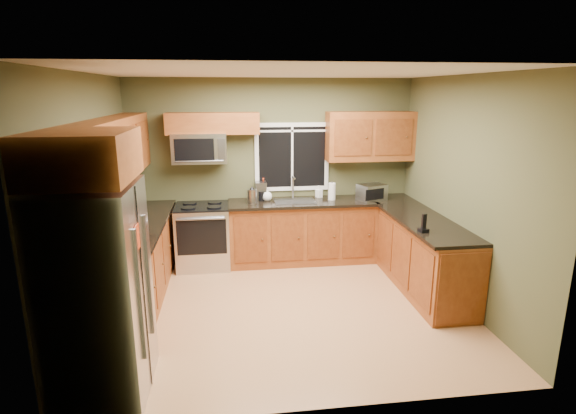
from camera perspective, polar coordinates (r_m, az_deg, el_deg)
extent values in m
plane|color=#B57D4F|center=(5.51, -0.04, -12.61)|extent=(4.20, 4.20, 0.00)
plane|color=white|center=(4.91, -0.05, 16.73)|extent=(4.20, 4.20, 0.00)
plane|color=#4A4B2D|center=(6.79, -2.02, 4.66)|extent=(4.20, 0.00, 4.20)
plane|color=#4A4B2D|center=(3.33, 3.99, -5.87)|extent=(4.20, 0.00, 4.20)
plane|color=#4A4B2D|center=(5.21, -23.62, 0.40)|extent=(0.00, 3.60, 3.60)
plane|color=#4A4B2D|center=(5.70, 21.41, 1.75)|extent=(0.00, 3.60, 3.60)
cube|color=white|center=(6.78, 0.52, 6.36)|extent=(1.12, 0.03, 1.02)
cube|color=black|center=(6.77, 0.53, 6.35)|extent=(1.00, 0.01, 0.90)
cube|color=white|center=(6.76, 0.53, 6.34)|extent=(0.03, 0.01, 0.90)
cube|color=white|center=(6.72, 0.54, 9.64)|extent=(1.00, 0.01, 0.03)
cube|color=brown|center=(5.84, -18.63, -6.96)|extent=(0.60, 2.65, 0.90)
cube|color=black|center=(5.68, -18.76, -2.53)|extent=(0.65, 2.65, 0.04)
cube|color=brown|center=(6.77, 1.80, -3.23)|extent=(2.17, 0.60, 0.90)
cube|color=black|center=(6.62, 1.86, 0.59)|extent=(2.17, 0.65, 0.04)
cube|color=brown|center=(6.28, 15.86, -5.22)|extent=(0.60, 2.50, 0.90)
cube|color=brown|center=(5.23, 21.29, -9.72)|extent=(0.56, 0.02, 0.82)
cube|color=black|center=(6.13, 15.94, -1.09)|extent=(0.65, 2.50, 0.04)
cube|color=brown|center=(5.53, -21.18, 6.79)|extent=(0.33, 2.65, 0.72)
cube|color=brown|center=(6.51, -9.52, 10.44)|extent=(1.30, 0.33, 0.30)
cube|color=brown|center=(6.85, 10.38, 8.83)|extent=(1.30, 0.33, 0.72)
cube|color=brown|center=(3.76, -24.65, 5.87)|extent=(0.72, 0.90, 0.38)
cube|color=#B7B7BC|center=(4.06, -22.96, -10.06)|extent=(0.72, 0.90, 1.80)
cube|color=slate|center=(3.78, -18.32, -10.66)|extent=(0.03, 0.04, 1.10)
cube|color=slate|center=(4.14, -17.33, -8.33)|extent=(0.03, 0.04, 1.10)
cube|color=black|center=(3.98, -17.82, -10.10)|extent=(0.01, 0.02, 1.78)
cube|color=red|center=(3.71, -18.59, -3.68)|extent=(0.01, 0.14, 0.20)
cube|color=#B7B7BC|center=(6.67, -10.71, -3.73)|extent=(0.76, 0.65, 0.90)
cube|color=black|center=(6.55, -10.89, 0.05)|extent=(0.76, 0.64, 0.03)
cube|color=black|center=(6.33, -10.90, -3.80)|extent=(0.68, 0.02, 0.50)
cylinder|color=slate|center=(6.23, -11.03, -1.50)|extent=(0.64, 0.04, 0.04)
cylinder|color=black|center=(6.42, -12.57, -0.09)|extent=(0.20, 0.20, 0.01)
cylinder|color=black|center=(6.40, -9.36, 0.01)|extent=(0.20, 0.20, 0.01)
cylinder|color=black|center=(6.69, -12.37, 0.50)|extent=(0.20, 0.20, 0.01)
cylinder|color=black|center=(6.67, -9.29, 0.61)|extent=(0.20, 0.20, 0.01)
cube|color=#B7B7BC|center=(6.53, -11.17, 7.37)|extent=(0.76, 0.38, 0.42)
cube|color=black|center=(6.34, -11.82, 7.14)|extent=(0.54, 0.01, 0.30)
cube|color=slate|center=(6.32, -8.45, 7.27)|extent=(0.10, 0.01, 0.30)
cylinder|color=slate|center=(6.34, -11.21, 5.71)|extent=(0.66, 0.02, 0.02)
cube|color=slate|center=(6.60, 0.87, 0.70)|extent=(0.60, 0.42, 0.02)
cylinder|color=#B7B7BC|center=(6.75, 0.63, 2.54)|extent=(0.03, 0.03, 0.34)
cylinder|color=#B7B7BC|center=(6.64, 0.73, 3.75)|extent=(0.03, 0.18, 0.03)
cube|color=#B7B7BC|center=(6.76, 10.58, 1.87)|extent=(0.46, 0.40, 0.24)
cube|color=black|center=(6.63, 10.97, 1.59)|extent=(0.31, 0.13, 0.16)
cube|color=slate|center=(6.68, -3.49, 2.06)|extent=(0.17, 0.20, 0.27)
cylinder|color=black|center=(6.63, -3.43, 1.41)|extent=(0.10, 0.10, 0.14)
cylinder|color=#B7B7BC|center=(6.48, -4.58, 1.36)|extent=(0.15, 0.15, 0.20)
cone|color=black|center=(6.45, -4.60, 2.40)|extent=(0.10, 0.10, 0.06)
cylinder|color=white|center=(6.70, 5.59, 1.98)|extent=(0.11, 0.11, 0.25)
cylinder|color=slate|center=(6.67, 5.62, 3.12)|extent=(0.02, 0.02, 0.04)
imported|color=red|center=(6.73, -3.14, 2.36)|extent=(0.13, 0.13, 0.31)
imported|color=white|center=(6.84, 3.95, 1.98)|extent=(0.11, 0.11, 0.18)
imported|color=white|center=(6.62, -2.68, 1.62)|extent=(0.17, 0.17, 0.19)
cube|color=black|center=(5.39, 16.80, -2.82)|extent=(0.11, 0.11, 0.04)
cube|color=black|center=(5.36, 16.89, -1.72)|extent=(0.05, 0.04, 0.17)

